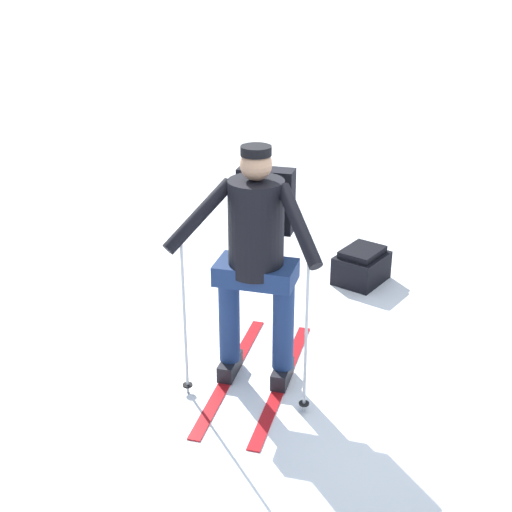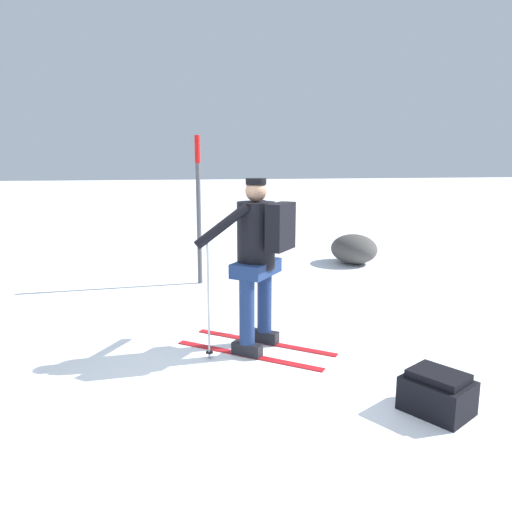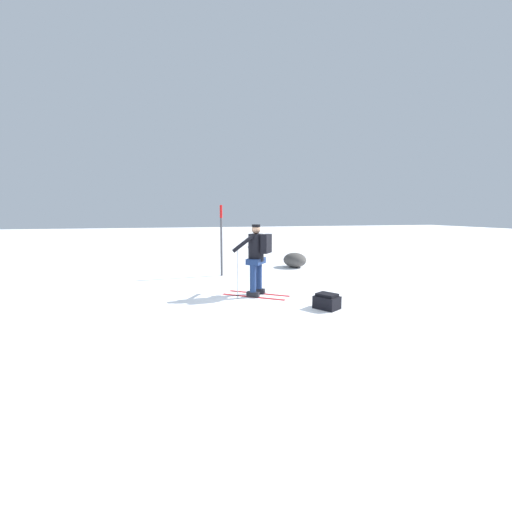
{
  "view_description": "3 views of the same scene",
  "coord_description": "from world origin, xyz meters",
  "px_view_note": "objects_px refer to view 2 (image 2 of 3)",
  "views": [
    {
      "loc": [
        2.23,
        3.81,
        2.91
      ],
      "look_at": [
        0.65,
        -0.28,
        0.97
      ],
      "focal_mm": 50.0,
      "sensor_mm": 36.0,
      "label": 1
    },
    {
      "loc": [
        -4.1,
        0.52,
        1.93
      ],
      "look_at": [
        0.65,
        -0.28,
        0.97
      ],
      "focal_mm": 35.0,
      "sensor_mm": 36.0,
      "label": 2
    },
    {
      "loc": [
        -7.27,
        1.76,
        2.01
      ],
      "look_at": [
        0.65,
        -0.28,
        0.97
      ],
      "focal_mm": 24.0,
      "sensor_mm": 36.0,
      "label": 3
    }
  ],
  "objects_px": {
    "dropped_backpack": "(437,393)",
    "rock_boulder": "(354,249)",
    "skier": "(258,252)",
    "trail_marker": "(199,199)"
  },
  "relations": [
    {
      "from": "dropped_backpack",
      "to": "rock_boulder",
      "type": "distance_m",
      "value": 5.51
    },
    {
      "from": "skier",
      "to": "trail_marker",
      "type": "height_order",
      "value": "trail_marker"
    },
    {
      "from": "skier",
      "to": "dropped_backpack",
      "type": "distance_m",
      "value": 2.06
    },
    {
      "from": "trail_marker",
      "to": "dropped_backpack",
      "type": "bearing_deg",
      "value": -160.21
    },
    {
      "from": "trail_marker",
      "to": "rock_boulder",
      "type": "xyz_separation_m",
      "value": [
        1.02,
        -2.89,
        -1.03
      ]
    },
    {
      "from": "dropped_backpack",
      "to": "rock_boulder",
      "type": "relative_size",
      "value": 0.63
    },
    {
      "from": "trail_marker",
      "to": "rock_boulder",
      "type": "bearing_deg",
      "value": -70.6
    },
    {
      "from": "dropped_backpack",
      "to": "rock_boulder",
      "type": "height_order",
      "value": "rock_boulder"
    },
    {
      "from": "skier",
      "to": "rock_boulder",
      "type": "xyz_separation_m",
      "value": [
        3.87,
        -2.46,
        -0.75
      ]
    },
    {
      "from": "skier",
      "to": "rock_boulder",
      "type": "height_order",
      "value": "skier"
    }
  ]
}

